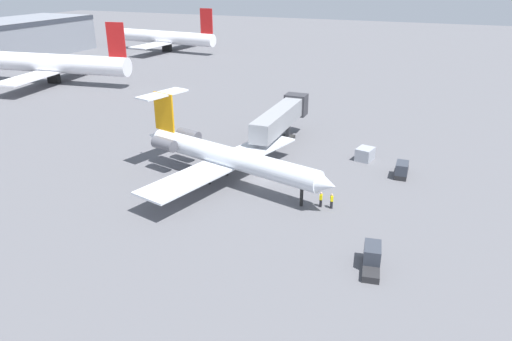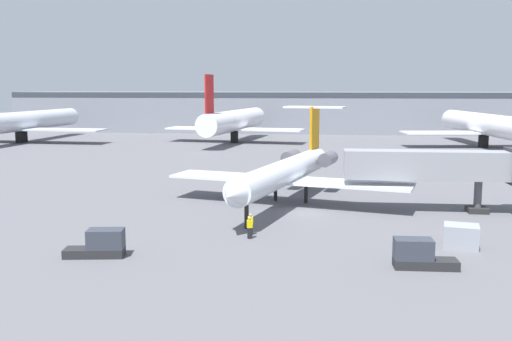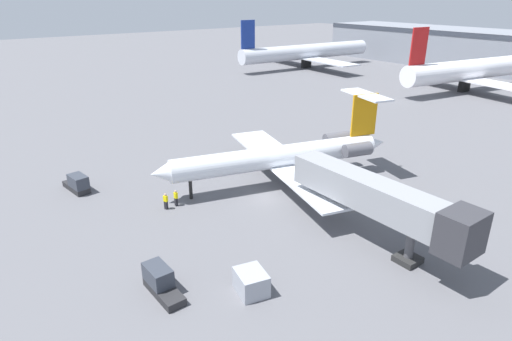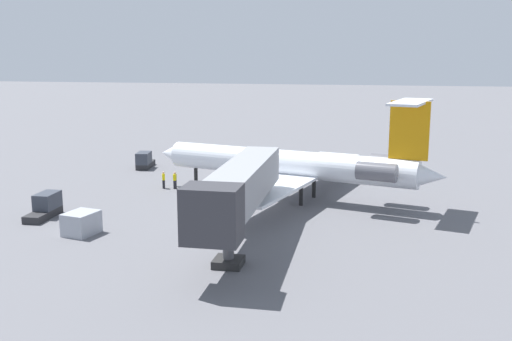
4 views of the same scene
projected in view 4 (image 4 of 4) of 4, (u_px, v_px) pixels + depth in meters
name	position (u px, v px, depth m)	size (l,w,h in m)	color
ground_plane	(254.00, 204.00, 52.09)	(400.00, 400.00, 0.10)	#5B5B60
regional_jet	(298.00, 164.00, 52.59)	(24.39, 27.19, 9.28)	silver
jet_bridge	(237.00, 190.00, 38.45)	(17.10, 3.22, 5.95)	gray
ground_crew_marshaller	(164.00, 180.00, 57.69)	(0.47, 0.40, 1.69)	black
ground_crew_loader	(175.00, 180.00, 57.55)	(0.41, 0.28, 1.69)	black
baggage_tug_lead	(145.00, 161.00, 67.90)	(4.16, 1.98, 1.90)	#262628
baggage_tug_trailing	(46.00, 207.00, 47.73)	(4.04, 1.53, 1.90)	#262628
cargo_container_uld	(81.00, 223.00, 43.08)	(2.75, 2.41, 1.66)	#999EA8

